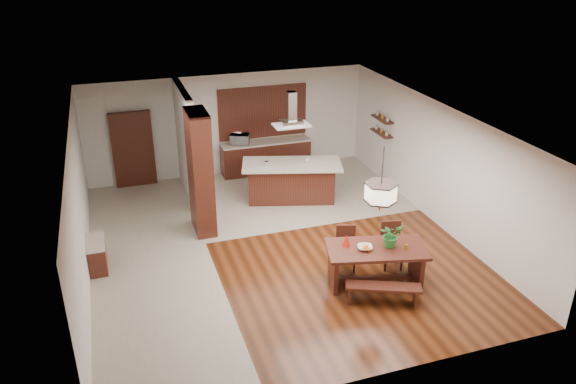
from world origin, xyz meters
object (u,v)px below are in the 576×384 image
object	(u,v)px
fruit_bowl	(365,248)
kitchen_island	(291,181)
dining_bench	(383,294)
microwave	(240,139)
pendant_lantern	(382,180)
island_cup	(307,160)
dining_chair_left	(346,249)
range_hood	(291,109)
dining_table	(376,257)
hallway_console	(97,255)
dining_chair_right	(392,246)
foliage_plant	(391,235)

from	to	relation	value
fruit_bowl	kitchen_island	bearing A→B (deg)	91.26
dining_bench	microwave	size ratio (longest dim) A/B	2.68
pendant_lantern	island_cup	world-z (taller)	pendant_lantern
dining_bench	pendant_lantern	xyz separation A→B (m)	(0.17, 0.68, 2.05)
kitchen_island	dining_chair_left	bearing A→B (deg)	-73.61
range_hood	island_cup	size ratio (longest dim) A/B	7.37
dining_table	hallway_console	bearing A→B (deg)	156.18
hallway_console	fruit_bowl	bearing A→B (deg)	-24.60
fruit_bowl	range_hood	xyz separation A→B (m)	(-0.09, 4.21, 1.62)
island_cup	fruit_bowl	bearing A→B (deg)	-94.45
dining_bench	dining_table	bearing A→B (deg)	76.31
dining_chair_right	kitchen_island	world-z (taller)	kitchen_island
dining_chair_right	microwave	bearing A→B (deg)	119.17
hallway_console	dining_table	bearing A→B (deg)	-23.82
dining_chair_left	hallway_console	bearing A→B (deg)	-179.67
island_cup	range_hood	bearing A→B (deg)	170.54
dining_chair_left	foliage_plant	size ratio (longest dim) A/B	1.90
dining_chair_right	pendant_lantern	distance (m)	1.92
fruit_bowl	range_hood	bearing A→B (deg)	91.26
dining_chair_left	range_hood	distance (m)	4.07
dining_chair_right	island_cup	size ratio (longest dim) A/B	7.95
dining_chair_right	island_cup	xyz separation A→B (m)	(-0.53, 3.70, 0.61)
dining_bench	dining_chair_right	world-z (taller)	dining_chair_right
hallway_console	dining_chair_left	world-z (taller)	dining_chair_left
dining_bench	hallway_console	bearing A→B (deg)	149.46
microwave	foliage_plant	bearing A→B (deg)	-55.58
pendant_lantern	dining_table	bearing A→B (deg)	-90.00
dining_bench	kitchen_island	size ratio (longest dim) A/B	0.52
dining_bench	kitchen_island	bearing A→B (deg)	91.98
dining_bench	range_hood	distance (m)	5.41
microwave	kitchen_island	bearing A→B (deg)	-46.28
island_cup	foliage_plant	bearing A→B (deg)	-87.24
fruit_bowl	island_cup	xyz separation A→B (m)	(0.32, 4.14, 0.25)
foliage_plant	range_hood	size ratio (longest dim) A/B	0.54
hallway_console	pendant_lantern	world-z (taller)	pendant_lantern
dining_table	dining_chair_left	bearing A→B (deg)	115.60
dining_bench	kitchen_island	world-z (taller)	kitchen_island
dining_chair_left	island_cup	bearing A→B (deg)	101.89
dining_chair_left	dining_chair_right	bearing A→B (deg)	4.93
dining_chair_left	foliage_plant	xyz separation A→B (m)	(0.61, -0.71, 0.59)
dining_table	foliage_plant	size ratio (longest dim) A/B	4.37
dining_chair_left	fruit_bowl	size ratio (longest dim) A/B	3.19
dining_table	dining_bench	xyz separation A→B (m)	(-0.17, -0.68, -0.39)
hallway_console	dining_chair_left	distance (m)	5.17
pendant_lantern	fruit_bowl	size ratio (longest dim) A/B	4.55
pendant_lantern	microwave	size ratio (longest dim) A/B	2.49
pendant_lantern	fruit_bowl	distance (m)	1.42
dining_table	kitchen_island	xyz separation A→B (m)	(-0.34, 4.23, -0.06)
dining_chair_right	dining_chair_left	bearing A→B (deg)	178.36
kitchen_island	microwave	bearing A→B (deg)	128.70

